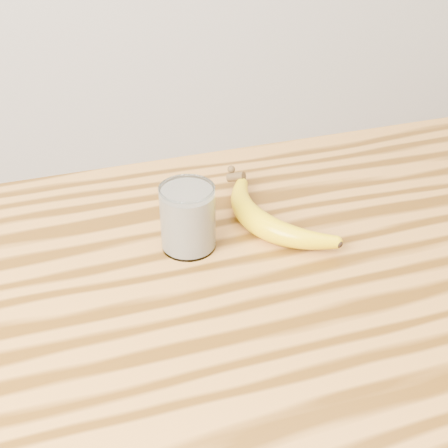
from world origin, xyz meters
name	(u,v)px	position (x,y,z in m)	size (l,w,h in m)	color
table	(283,336)	(0.00, 0.00, 0.77)	(1.20, 0.80, 0.90)	#A56B2B
smoothie_glass	(188,218)	(-0.12, 0.11, 0.95)	(0.08, 0.08, 0.11)	white
banana	(259,223)	(-0.01, 0.10, 0.92)	(0.12, 0.33, 0.04)	#DAB008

